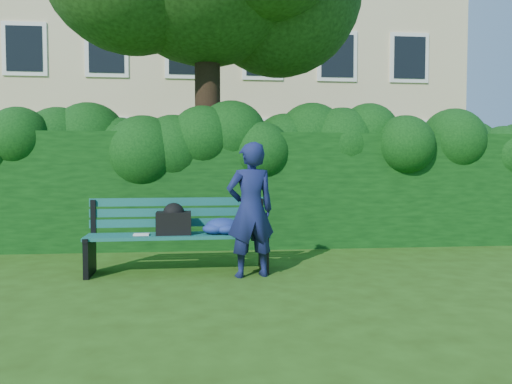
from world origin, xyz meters
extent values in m
plane|color=#2B4A12|center=(0.00, 0.00, 0.00)|extent=(80.00, 80.00, 0.00)
cube|color=#CCB989|center=(0.00, 14.00, 6.00)|extent=(16.00, 8.00, 12.00)
cube|color=white|center=(-6.00, 9.98, 2.00)|extent=(1.30, 0.08, 1.60)
cube|color=black|center=(-6.00, 9.94, 2.00)|extent=(1.05, 0.04, 1.35)
cube|color=white|center=(-3.60, 9.98, 2.00)|extent=(1.30, 0.08, 1.60)
cube|color=black|center=(-3.60, 9.94, 2.00)|extent=(1.05, 0.04, 1.35)
cube|color=white|center=(-1.20, 9.98, 2.00)|extent=(1.30, 0.08, 1.60)
cube|color=black|center=(-1.20, 9.94, 2.00)|extent=(1.05, 0.04, 1.35)
cube|color=white|center=(1.20, 9.98, 2.00)|extent=(1.30, 0.08, 1.60)
cube|color=black|center=(1.20, 9.94, 2.00)|extent=(1.05, 0.04, 1.35)
cube|color=white|center=(3.60, 9.98, 2.00)|extent=(1.30, 0.08, 1.60)
cube|color=black|center=(3.60, 9.94, 2.00)|extent=(1.05, 0.04, 1.35)
cube|color=white|center=(6.00, 9.98, 2.00)|extent=(1.30, 0.08, 1.60)
cube|color=black|center=(6.00, 9.94, 2.00)|extent=(1.05, 0.04, 1.35)
cube|color=white|center=(-6.00, 9.98, 4.80)|extent=(1.30, 0.08, 1.60)
cube|color=black|center=(-6.00, 9.94, 4.80)|extent=(1.05, 0.04, 1.35)
cube|color=white|center=(-3.60, 9.98, 4.80)|extent=(1.30, 0.08, 1.60)
cube|color=black|center=(-3.60, 9.94, 4.80)|extent=(1.05, 0.04, 1.35)
cube|color=white|center=(-1.20, 9.98, 4.80)|extent=(1.30, 0.08, 1.60)
cube|color=black|center=(-1.20, 9.94, 4.80)|extent=(1.05, 0.04, 1.35)
cube|color=white|center=(1.20, 9.98, 4.80)|extent=(1.30, 0.08, 1.60)
cube|color=black|center=(1.20, 9.94, 4.80)|extent=(1.05, 0.04, 1.35)
cube|color=white|center=(3.60, 9.98, 4.80)|extent=(1.30, 0.08, 1.60)
cube|color=black|center=(3.60, 9.94, 4.80)|extent=(1.05, 0.04, 1.35)
cube|color=white|center=(6.00, 9.98, 4.80)|extent=(1.30, 0.08, 1.60)
cube|color=black|center=(6.00, 9.94, 4.80)|extent=(1.05, 0.04, 1.35)
cube|color=black|center=(0.00, 2.20, 0.90)|extent=(10.00, 1.00, 1.80)
cylinder|color=black|center=(-0.60, 2.85, 2.38)|extent=(0.44, 0.44, 4.77)
cube|color=#0E4741|center=(-0.98, 0.01, 0.45)|extent=(2.17, 0.15, 0.04)
cube|color=#0E4741|center=(-0.98, 0.13, 0.45)|extent=(2.17, 0.15, 0.04)
cube|color=#0E4741|center=(-0.98, 0.25, 0.45)|extent=(2.17, 0.15, 0.04)
cube|color=#0E4741|center=(-0.98, 0.37, 0.45)|extent=(2.17, 0.15, 0.04)
cube|color=#0E4741|center=(-0.99, 0.45, 0.58)|extent=(2.17, 0.09, 0.10)
cube|color=#0E4741|center=(-0.99, 0.46, 0.71)|extent=(2.17, 0.09, 0.10)
cube|color=#0E4741|center=(-0.99, 0.47, 0.84)|extent=(2.17, 0.09, 0.10)
cube|color=black|center=(-2.01, 0.16, 0.22)|extent=(0.07, 0.50, 0.44)
cube|color=black|center=(-2.02, 0.42, 0.65)|extent=(0.06, 0.06, 0.45)
cube|color=black|center=(-2.01, 0.11, 0.44)|extent=(0.07, 0.42, 0.05)
cube|color=black|center=(0.05, 0.22, 0.22)|extent=(0.07, 0.50, 0.44)
cube|color=black|center=(0.05, 0.48, 0.65)|extent=(0.06, 0.06, 0.45)
cube|color=black|center=(0.05, 0.17, 0.44)|extent=(0.07, 0.42, 0.05)
cube|color=white|center=(-1.41, 0.13, 0.48)|extent=(0.18, 0.13, 0.02)
cube|color=black|center=(-1.03, 0.19, 0.60)|extent=(0.42, 0.30, 0.27)
imported|color=#161D4F|center=(-0.14, -0.10, 0.78)|extent=(0.64, 0.49, 1.56)
camera|label=1|loc=(-0.68, -5.82, 1.29)|focal=35.00mm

